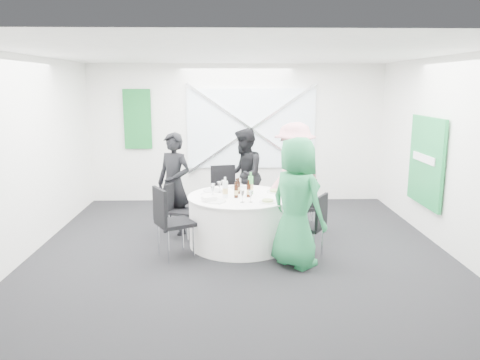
{
  "coord_description": "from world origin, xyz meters",
  "views": [
    {
      "loc": [
        -0.18,
        -6.58,
        2.39
      ],
      "look_at": [
        0.0,
        0.2,
        1.0
      ],
      "focal_mm": 35.0,
      "sensor_mm": 36.0,
      "label": 1
    }
  ],
  "objects_px": {
    "chair_back_right": "(302,202)",
    "chair_front_left": "(169,217)",
    "chair_back_left": "(178,206)",
    "clear_water_bottle": "(225,189)",
    "chair_front_right": "(313,221)",
    "person_man_back_left": "(174,184)",
    "person_woman_green": "(297,203)",
    "person_man_back": "(244,175)",
    "person_woman_pink": "(294,177)",
    "green_water_bottle": "(251,185)",
    "chair_back": "(224,190)",
    "banquet_table": "(240,220)"
  },
  "relations": [
    {
      "from": "banquet_table",
      "to": "chair_back_right",
      "type": "bearing_deg",
      "value": 21.65
    },
    {
      "from": "banquet_table",
      "to": "person_man_back_left",
      "type": "height_order",
      "value": "person_man_back_left"
    },
    {
      "from": "chair_back_left",
      "to": "person_woman_pink",
      "type": "bearing_deg",
      "value": -57.57
    },
    {
      "from": "person_woman_pink",
      "to": "clear_water_bottle",
      "type": "xyz_separation_m",
      "value": [
        -1.13,
        -0.83,
        -0.02
      ]
    },
    {
      "from": "chair_back_left",
      "to": "green_water_bottle",
      "type": "height_order",
      "value": "green_water_bottle"
    },
    {
      "from": "chair_back",
      "to": "chair_back_left",
      "type": "relative_size",
      "value": 1.16
    },
    {
      "from": "person_woman_green",
      "to": "clear_water_bottle",
      "type": "bearing_deg",
      "value": 11.04
    },
    {
      "from": "chair_back",
      "to": "person_woman_pink",
      "type": "bearing_deg",
      "value": -31.74
    },
    {
      "from": "person_woman_green",
      "to": "chair_front_left",
      "type": "bearing_deg",
      "value": 39.62
    },
    {
      "from": "green_water_bottle",
      "to": "clear_water_bottle",
      "type": "xyz_separation_m",
      "value": [
        -0.38,
        -0.22,
        -0.01
      ]
    },
    {
      "from": "chair_back_right",
      "to": "person_man_back",
      "type": "bearing_deg",
      "value": -156.15
    },
    {
      "from": "chair_back_left",
      "to": "person_man_back_left",
      "type": "distance_m",
      "value": 0.38
    },
    {
      "from": "person_woman_pink",
      "to": "person_woman_green",
      "type": "relative_size",
      "value": 1.03
    },
    {
      "from": "chair_front_left",
      "to": "person_woman_pink",
      "type": "height_order",
      "value": "person_woman_pink"
    },
    {
      "from": "chair_back",
      "to": "banquet_table",
      "type": "bearing_deg",
      "value": -90.0
    },
    {
      "from": "chair_front_right",
      "to": "chair_front_left",
      "type": "distance_m",
      "value": 2.0
    },
    {
      "from": "chair_back_right",
      "to": "person_woman_pink",
      "type": "relative_size",
      "value": 0.53
    },
    {
      "from": "chair_back_right",
      "to": "person_woman_pink",
      "type": "height_order",
      "value": "person_woman_pink"
    },
    {
      "from": "person_man_back",
      "to": "person_woman_pink",
      "type": "height_order",
      "value": "person_woman_pink"
    },
    {
      "from": "chair_back_left",
      "to": "person_woman_green",
      "type": "relative_size",
      "value": 0.5
    },
    {
      "from": "chair_front_right",
      "to": "chair_front_left",
      "type": "xyz_separation_m",
      "value": [
        -2.0,
        0.05,
        0.06
      ]
    },
    {
      "from": "person_man_back",
      "to": "green_water_bottle",
      "type": "distance_m",
      "value": 1.16
    },
    {
      "from": "person_man_back_left",
      "to": "person_woman_green",
      "type": "relative_size",
      "value": 0.95
    },
    {
      "from": "banquet_table",
      "to": "chair_front_left",
      "type": "relative_size",
      "value": 1.54
    },
    {
      "from": "chair_front_left",
      "to": "green_water_bottle",
      "type": "bearing_deg",
      "value": -88.94
    },
    {
      "from": "person_man_back",
      "to": "person_woman_green",
      "type": "distance_m",
      "value": 2.21
    },
    {
      "from": "person_woman_green",
      "to": "clear_water_bottle",
      "type": "height_order",
      "value": "person_woman_green"
    },
    {
      "from": "person_man_back_left",
      "to": "chair_back",
      "type": "bearing_deg",
      "value": 64.18
    },
    {
      "from": "chair_back_left",
      "to": "person_man_back_left",
      "type": "xyz_separation_m",
      "value": [
        -0.08,
        0.19,
        0.32
      ]
    },
    {
      "from": "chair_back_right",
      "to": "green_water_bottle",
      "type": "xyz_separation_m",
      "value": [
        -0.83,
        -0.28,
        0.33
      ]
    },
    {
      "from": "green_water_bottle",
      "to": "person_woman_pink",
      "type": "bearing_deg",
      "value": 39.42
    },
    {
      "from": "chair_back_left",
      "to": "chair_back",
      "type": "bearing_deg",
      "value": -21.74
    },
    {
      "from": "chair_front_left",
      "to": "person_man_back_left",
      "type": "bearing_deg",
      "value": -26.29
    },
    {
      "from": "person_man_back",
      "to": "person_woman_pink",
      "type": "xyz_separation_m",
      "value": [
        0.81,
        -0.54,
        0.07
      ]
    },
    {
      "from": "green_water_bottle",
      "to": "person_woman_green",
      "type": "bearing_deg",
      "value": -60.0
    },
    {
      "from": "chair_front_left",
      "to": "person_man_back_left",
      "type": "distance_m",
      "value": 1.16
    },
    {
      "from": "chair_front_right",
      "to": "person_woman_green",
      "type": "xyz_separation_m",
      "value": [
        -0.28,
        -0.26,
        0.33
      ]
    },
    {
      "from": "chair_front_right",
      "to": "person_man_back",
      "type": "xyz_separation_m",
      "value": [
        -0.9,
        1.86,
        0.29
      ]
    },
    {
      "from": "chair_front_right",
      "to": "chair_back_right",
      "type": "bearing_deg",
      "value": -149.0
    },
    {
      "from": "chair_back_left",
      "to": "clear_water_bottle",
      "type": "height_order",
      "value": "clear_water_bottle"
    },
    {
      "from": "chair_back_right",
      "to": "chair_front_left",
      "type": "height_order",
      "value": "chair_front_left"
    },
    {
      "from": "chair_back",
      "to": "chair_back_right",
      "type": "xyz_separation_m",
      "value": [
        1.23,
        -0.75,
        -0.03
      ]
    },
    {
      "from": "chair_back_left",
      "to": "clear_water_bottle",
      "type": "bearing_deg",
      "value": -101.17
    },
    {
      "from": "chair_back_right",
      "to": "clear_water_bottle",
      "type": "xyz_separation_m",
      "value": [
        -1.21,
        -0.49,
        0.32
      ]
    },
    {
      "from": "person_man_back",
      "to": "green_water_bottle",
      "type": "height_order",
      "value": "person_man_back"
    },
    {
      "from": "chair_back_left",
      "to": "person_woman_pink",
      "type": "distance_m",
      "value": 1.95
    },
    {
      "from": "person_man_back_left",
      "to": "banquet_table",
      "type": "bearing_deg",
      "value": 0.0
    },
    {
      "from": "chair_back_left",
      "to": "person_man_back",
      "type": "height_order",
      "value": "person_man_back"
    },
    {
      "from": "banquet_table",
      "to": "person_woman_pink",
      "type": "distance_m",
      "value": 1.28
    },
    {
      "from": "chair_back",
      "to": "chair_back_right",
      "type": "relative_size",
      "value": 1.05
    }
  ]
}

